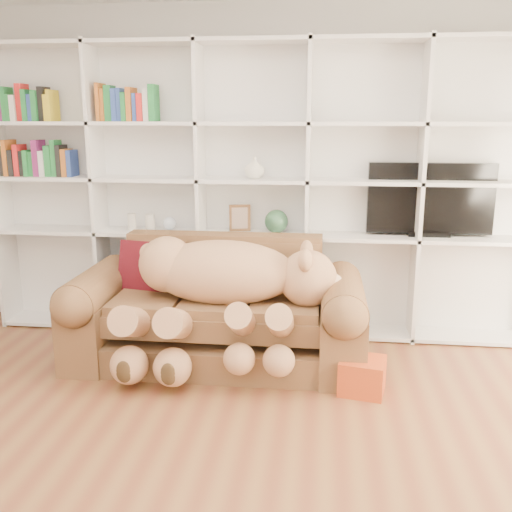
# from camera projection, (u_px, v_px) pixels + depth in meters

# --- Properties ---
(floor) EXTENTS (5.00, 5.00, 0.00)m
(floor) POSITION_uv_depth(u_px,v_px,m) (196.00, 504.00, 2.72)
(floor) COLOR brown
(floor) RESTS_ON ground
(wall_back) EXTENTS (5.00, 0.02, 2.70)m
(wall_back) POSITION_uv_depth(u_px,v_px,m) (257.00, 172.00, 4.81)
(wall_back) COLOR silver
(wall_back) RESTS_ON floor
(bookshelf) EXTENTS (4.43, 0.35, 2.40)m
(bookshelf) POSITION_uv_depth(u_px,v_px,m) (226.00, 178.00, 4.72)
(bookshelf) COLOR white
(bookshelf) RESTS_ON floor
(sofa) EXTENTS (2.16, 0.93, 0.91)m
(sofa) POSITION_uv_depth(u_px,v_px,m) (218.00, 316.00, 4.29)
(sofa) COLOR brown
(sofa) RESTS_ON floor
(teddy_bear) EXTENTS (1.57, 0.87, 0.91)m
(teddy_bear) POSITION_uv_depth(u_px,v_px,m) (222.00, 287.00, 4.04)
(teddy_bear) COLOR tan
(teddy_bear) RESTS_ON sofa
(throw_pillow) EXTENTS (0.44, 0.30, 0.42)m
(throw_pillow) POSITION_uv_depth(u_px,v_px,m) (146.00, 267.00, 4.42)
(throw_pillow) COLOR #500D15
(throw_pillow) RESTS_ON sofa
(gift_box) EXTENTS (0.34, 0.32, 0.23)m
(gift_box) POSITION_uv_depth(u_px,v_px,m) (362.00, 376.00, 3.81)
(gift_box) COLOR #BF4419
(gift_box) RESTS_ON floor
(tv) EXTENTS (0.99, 0.18, 0.58)m
(tv) POSITION_uv_depth(u_px,v_px,m) (430.00, 200.00, 4.56)
(tv) COLOR black
(tv) RESTS_ON bookshelf
(picture_frame) EXTENTS (0.18, 0.06, 0.22)m
(picture_frame) POSITION_uv_depth(u_px,v_px,m) (240.00, 218.00, 4.72)
(picture_frame) COLOR brown
(picture_frame) RESTS_ON bookshelf
(green_vase) EXTENTS (0.19, 0.19, 0.19)m
(green_vase) POSITION_uv_depth(u_px,v_px,m) (276.00, 221.00, 4.70)
(green_vase) COLOR #2E5B3B
(green_vase) RESTS_ON bookshelf
(figurine_tall) EXTENTS (0.07, 0.07, 0.14)m
(figurine_tall) POSITION_uv_depth(u_px,v_px,m) (132.00, 222.00, 4.84)
(figurine_tall) COLOR beige
(figurine_tall) RESTS_ON bookshelf
(figurine_short) EXTENTS (0.11, 0.11, 0.14)m
(figurine_short) POSITION_uv_depth(u_px,v_px,m) (150.00, 222.00, 4.82)
(figurine_short) COLOR beige
(figurine_short) RESTS_ON bookshelf
(snow_globe) EXTENTS (0.11, 0.11, 0.11)m
(snow_globe) POSITION_uv_depth(u_px,v_px,m) (170.00, 223.00, 4.81)
(snow_globe) COLOR silver
(snow_globe) RESTS_ON bookshelf
(shelf_vase) EXTENTS (0.21, 0.21, 0.17)m
(shelf_vase) POSITION_uv_depth(u_px,v_px,m) (254.00, 168.00, 4.61)
(shelf_vase) COLOR white
(shelf_vase) RESTS_ON bookshelf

